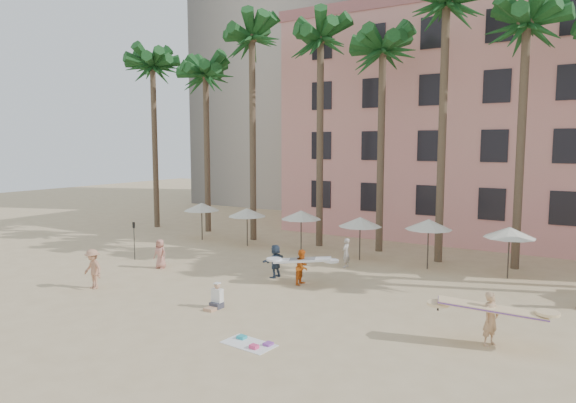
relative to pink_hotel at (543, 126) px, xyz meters
The scene contains 10 objects.
ground 28.09m from the pink_hotel, 105.07° to the right, with size 120.00×120.00×0.00m, color #D1B789.
pink_hotel is the anchor object (origin of this frame).
palm_row 13.71m from the pink_hotel, 120.56° to the right, with size 44.40×5.40×16.30m.
umbrella_row 17.73m from the pink_hotel, 126.53° to the right, with size 22.50×2.70×2.73m.
beach_towel 28.87m from the pink_hotel, 102.48° to the right, with size 1.88×1.16×0.14m.
carrier_yellow 24.00m from the pink_hotel, 87.78° to the right, with size 3.48×1.59×1.83m.
carrier_white 22.54m from the pink_hotel, 112.64° to the right, with size 2.80×1.83×1.70m.
beachgoers 23.97m from the pink_hotel, 115.16° to the right, with size 20.94×10.68×1.87m.
paddle 28.72m from the pink_hotel, 133.32° to the right, with size 0.18×0.04×2.23m.
seated_man 27.55m from the pink_hotel, 110.91° to the right, with size 0.46×0.81×1.05m.
Camera 1 is at (10.81, -14.61, 6.72)m, focal length 32.00 mm.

